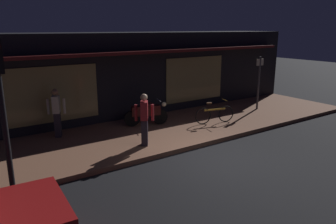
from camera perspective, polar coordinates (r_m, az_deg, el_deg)
ground_plane at (r=9.86m, az=8.28°, el=-8.22°), size 60.00×60.00×0.00m
sidewalk_slab at (r=12.06m, az=-1.36°, el=-3.39°), size 18.00×4.00×0.15m
storefront_building at (r=14.57m, az=-8.71°, el=6.57°), size 18.00×3.30×3.60m
motorcycle at (r=12.45m, az=-3.74°, el=-0.10°), size 1.65×0.75×0.97m
bicycle_parked at (r=12.84m, az=8.18°, el=-0.40°), size 1.61×0.55×0.91m
person_photographer at (r=11.64m, az=-18.94°, el=0.03°), size 0.59×0.44×1.67m
person_bystander at (r=10.22m, az=-4.17°, el=-1.16°), size 0.56×0.44×1.67m
sign_post at (r=15.33m, az=15.65°, el=5.48°), size 0.44×0.09×2.40m
traffic_light_pole at (r=7.44m, az=-27.30°, el=2.75°), size 0.24×0.33×3.60m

